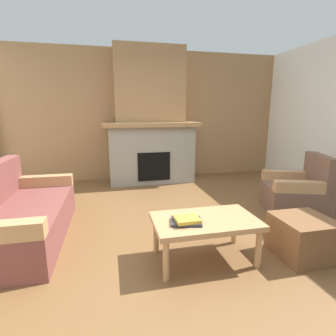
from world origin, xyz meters
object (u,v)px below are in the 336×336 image
at_px(armchair, 298,193).
at_px(ottoman, 303,237).
at_px(coffee_table, 205,224).
at_px(fireplace, 150,125).
at_px(couch, 19,216).

xyz_separation_m(armchair, ottoman, (-0.74, -1.00, -0.09)).
bearing_deg(ottoman, coffee_table, 171.65).
height_order(armchair, ottoman, armchair).
bearing_deg(fireplace, ottoman, -72.66).
xyz_separation_m(coffee_table, ottoman, (0.99, -0.15, -0.18)).
distance_m(armchair, coffee_table, 1.94).
relative_size(fireplace, armchair, 2.79).
bearing_deg(ottoman, couch, 161.06).
relative_size(armchair, coffee_table, 0.97).
distance_m(coffee_table, ottoman, 1.02).
height_order(coffee_table, ottoman, coffee_table).
height_order(fireplace, couch, fireplace).
bearing_deg(coffee_table, armchair, 26.26).
height_order(fireplace, ottoman, fireplace).
bearing_deg(fireplace, couch, -129.35).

